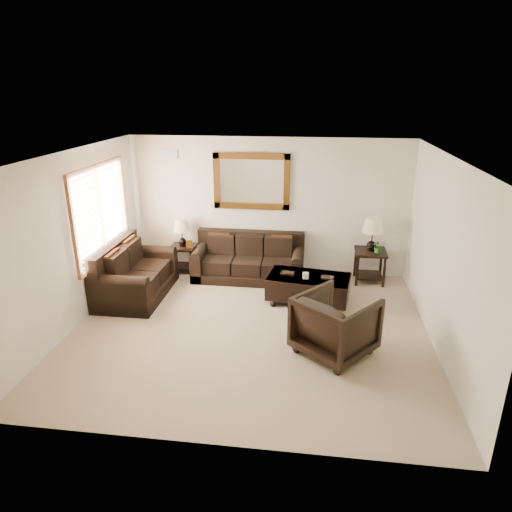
# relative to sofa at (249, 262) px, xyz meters

# --- Properties ---
(room) EXTENTS (5.51, 5.01, 2.71)m
(room) POSITION_rel_sofa_xyz_m (0.32, -2.08, 1.03)
(room) COLOR gray
(room) RESTS_ON ground
(window) EXTENTS (0.07, 1.96, 1.66)m
(window) POSITION_rel_sofa_xyz_m (-2.38, -1.18, 1.23)
(window) COLOR white
(window) RESTS_ON room
(mirror) EXTENTS (1.50, 0.06, 1.10)m
(mirror) POSITION_rel_sofa_xyz_m (0.00, 0.39, 1.53)
(mirror) COLOR #43260D
(mirror) RESTS_ON room
(air_vent) EXTENTS (0.25, 0.02, 0.18)m
(air_vent) POSITION_rel_sofa_xyz_m (-1.58, 0.40, 2.03)
(air_vent) COLOR #999999
(air_vent) RESTS_ON room
(sofa) EXTENTS (2.14, 0.93, 0.88)m
(sofa) POSITION_rel_sofa_xyz_m (0.00, 0.00, 0.00)
(sofa) COLOR black
(sofa) RESTS_ON room
(loveseat) EXTENTS (1.04, 1.75, 0.98)m
(loveseat) POSITION_rel_sofa_xyz_m (-1.96, -1.11, 0.04)
(loveseat) COLOR black
(loveseat) RESTS_ON room
(end_table_left) EXTENTS (0.50, 0.50, 1.11)m
(end_table_left) POSITION_rel_sofa_xyz_m (-1.37, 0.13, 0.40)
(end_table_left) COLOR black
(end_table_left) RESTS_ON room
(end_table_right) EXTENTS (0.58, 0.58, 1.29)m
(end_table_right) POSITION_rel_sofa_xyz_m (2.35, 0.09, 0.52)
(end_table_right) COLOR black
(end_table_right) RESTS_ON room
(coffee_table) EXTENTS (1.52, 0.97, 0.60)m
(coffee_table) POSITION_rel_sofa_xyz_m (1.20, -0.96, -0.02)
(coffee_table) COLOR black
(coffee_table) RESTS_ON room
(armchair) EXTENTS (1.30, 1.29, 0.98)m
(armchair) POSITION_rel_sofa_xyz_m (1.61, -2.59, 0.17)
(armchair) COLOR black
(armchair) RESTS_ON floor
(potted_plant) EXTENTS (0.29, 0.31, 0.21)m
(potted_plant) POSITION_rel_sofa_xyz_m (2.48, -0.01, 0.42)
(potted_plant) COLOR #23551D
(potted_plant) RESTS_ON end_table_right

